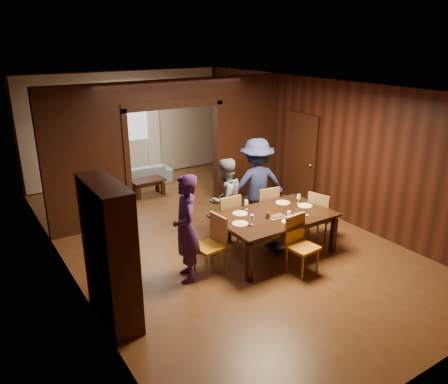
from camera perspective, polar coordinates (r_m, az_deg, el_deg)
floor at (r=8.68m, az=-1.39°, el=-5.77°), size 9.00×9.00×0.00m
ceiling at (r=7.87m, az=-1.57°, el=13.64°), size 5.50×9.00×0.02m
room_walls at (r=9.75m, az=-7.29°, el=6.36°), size 5.52×9.01×2.90m
person_purple at (r=6.89m, az=-4.97°, el=-4.80°), size 0.61×0.74×1.77m
person_grey at (r=8.29m, az=0.18°, el=-0.99°), size 0.91×0.78×1.60m
person_navy at (r=8.73m, az=4.26°, el=0.97°), size 1.35×0.99×1.87m
sofa at (r=11.82m, az=-11.18°, el=2.24°), size 1.78×0.80×0.51m
serving_bowl at (r=7.86m, az=6.89°, el=-2.32°), size 0.35×0.35×0.09m
dining_table at (r=7.92m, az=6.51°, el=-5.47°), size 2.03×1.26×0.76m
coffee_table at (r=10.97m, az=-9.88°, el=0.64°), size 0.80×0.50×0.40m
chair_left at (r=7.25m, az=-1.96°, el=-6.94°), size 0.48×0.48×0.97m
chair_right at (r=8.60m, az=12.76°, el=-2.98°), size 0.54×0.54×0.97m
chair_far_l at (r=8.28m, az=0.12°, el=-3.38°), size 0.45×0.45×0.97m
chair_far_r at (r=8.76m, az=5.20°, el=-2.13°), size 0.49×0.49×0.97m
chair_near at (r=7.34m, az=10.27°, el=-6.92°), size 0.48×0.48×0.97m
hutch at (r=6.07m, az=-14.71°, el=-7.78°), size 0.40×1.20×2.00m
door_right at (r=10.23m, az=10.11°, el=4.21°), size 0.06×0.90×2.10m
window_far at (r=12.03m, az=-12.71°, el=9.53°), size 1.20×0.03×1.30m
curtain_left at (r=11.84m, az=-15.89°, el=6.88°), size 0.35×0.06×2.40m
curtain_right at (r=12.35m, az=-9.21°, el=7.88°), size 0.35×0.06×2.40m
plate_left at (r=7.34m, az=2.15°, el=-4.14°), size 0.27×0.27×0.01m
plate_far_l at (r=7.75m, az=2.12°, el=-2.82°), size 0.27×0.27×0.01m
plate_far_r at (r=8.31m, az=7.70°, el=-1.38°), size 0.27×0.27×0.01m
plate_right at (r=8.23m, az=10.52°, el=-1.76°), size 0.27×0.27×0.01m
plate_near at (r=7.50m, az=8.57°, el=-3.83°), size 0.27×0.27×0.01m
platter_a at (r=7.65m, az=6.87°, el=-3.17°), size 0.30×0.20×0.04m
platter_b at (r=7.76m, az=9.80°, el=-2.97°), size 0.30×0.20×0.04m
wineglass_left at (r=7.29m, az=3.64°, el=-3.65°), size 0.08×0.08×0.18m
wineglass_far at (r=7.91m, az=2.91°, el=-1.68°), size 0.08×0.08×0.18m
wineglass_right at (r=8.30m, az=9.72°, el=-0.90°), size 0.08×0.08×0.18m
tumbler at (r=7.59m, az=8.48°, el=-3.02°), size 0.07×0.07×0.14m
condiment_jar at (r=7.59m, az=5.78°, el=-3.01°), size 0.08×0.08×0.11m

